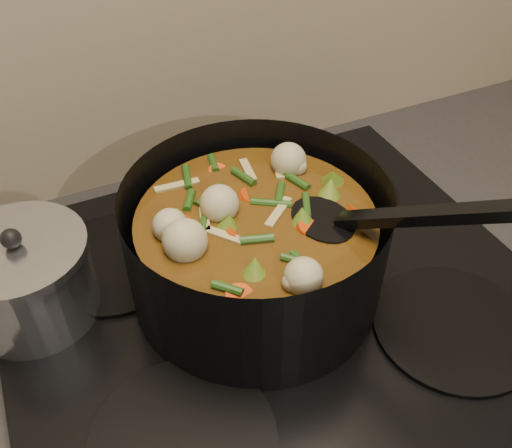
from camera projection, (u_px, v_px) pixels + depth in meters
name	position (u px, v px, depth m)	size (l,w,h in m)	color
stovetop	(274.00, 299.00, 0.68)	(0.62, 0.54, 0.03)	black
stockpot	(257.00, 246.00, 0.64)	(0.37, 0.38, 0.21)	black
saucepan	(27.00, 279.00, 0.63)	(0.15, 0.15, 0.12)	silver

